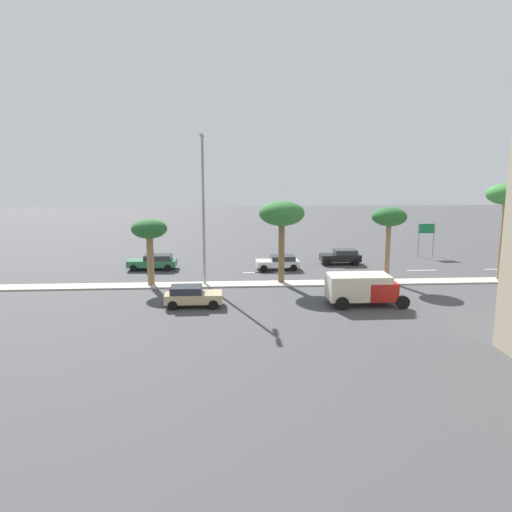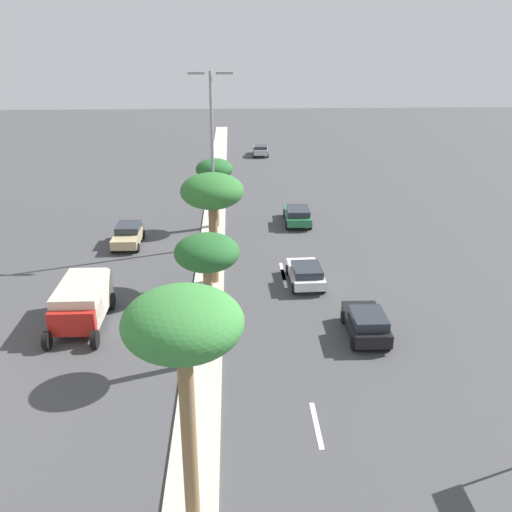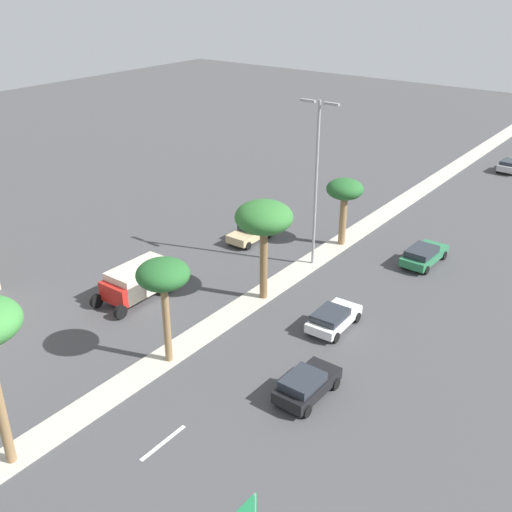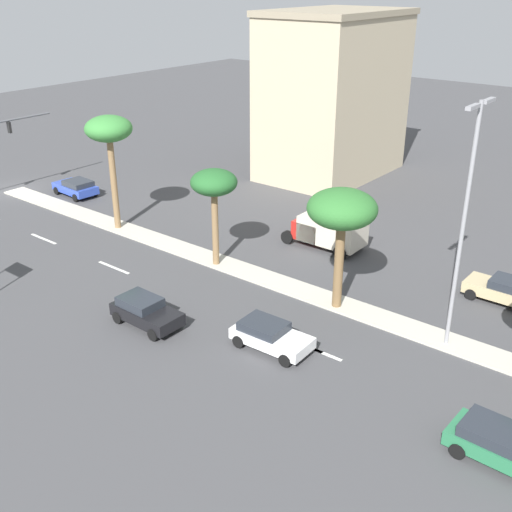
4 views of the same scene
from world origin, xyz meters
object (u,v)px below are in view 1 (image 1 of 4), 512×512
(sedan_tan_leading, at_px, (192,296))
(sedan_black_far, at_px, (341,256))
(directional_road_sign, at_px, (426,232))
(palm_tree_leading, at_px, (506,197))
(palm_tree_right, at_px, (282,215))
(box_truck, at_px, (364,288))
(palm_tree_inboard, at_px, (149,232))
(palm_tree_far, at_px, (389,219))
(sedan_green_inboard, at_px, (154,262))
(sedan_white_outboard, at_px, (279,262))
(street_lamp_mid, at_px, (203,199))

(sedan_tan_leading, bearing_deg, sedan_black_far, -44.35)
(directional_road_sign, relative_size, sedan_tan_leading, 0.90)
(palm_tree_leading, distance_m, palm_tree_right, 18.48)
(sedan_black_far, distance_m, box_truck, 14.55)
(palm_tree_leading, distance_m, palm_tree_inboard, 29.06)
(palm_tree_far, distance_m, box_truck, 8.75)
(palm_tree_right, relative_size, palm_tree_inboard, 1.26)
(sedan_green_inboard, height_order, sedan_white_outboard, sedan_green_inboard)
(directional_road_sign, bearing_deg, palm_tree_inboard, 112.89)
(palm_tree_inboard, xyz_separation_m, sedan_white_outboard, (5.65, -10.93, -3.69))
(palm_tree_right, xyz_separation_m, sedan_black_far, (7.71, -6.83, -4.85))
(palm_tree_inboard, height_order, sedan_white_outboard, palm_tree_inboard)
(palm_tree_right, bearing_deg, street_lamp_mid, 91.17)
(sedan_tan_leading, relative_size, sedan_black_far, 1.00)
(palm_tree_leading, relative_size, palm_tree_inboard, 1.52)
(directional_road_sign, bearing_deg, sedan_tan_leading, 126.77)
(palm_tree_right, xyz_separation_m, sedan_tan_leading, (-6.32, 6.89, -4.87))
(street_lamp_mid, bearing_deg, sedan_white_outboard, -49.81)
(sedan_tan_leading, xyz_separation_m, sedan_black_far, (14.03, -13.72, 0.01))
(sedan_black_far, bearing_deg, palm_tree_right, 138.46)
(sedan_black_far, bearing_deg, sedan_tan_leading, 135.65)
(palm_tree_leading, height_order, sedan_black_far, palm_tree_leading)
(directional_road_sign, xyz_separation_m, street_lamp_mid, (-11.51, 23.04, 4.32))
(sedan_white_outboard, bearing_deg, directional_road_sign, -70.23)
(street_lamp_mid, bearing_deg, palm_tree_right, -88.83)
(sedan_green_inboard, bearing_deg, sedan_tan_leading, -161.16)
(palm_tree_leading, xyz_separation_m, sedan_white_outboard, (5.68, 18.01, -6.27))
(palm_tree_right, bearing_deg, directional_road_sign, -55.89)
(palm_tree_leading, height_order, sedan_white_outboard, palm_tree_leading)
(directional_road_sign, height_order, sedan_white_outboard, directional_road_sign)
(directional_road_sign, relative_size, sedan_green_inboard, 0.77)
(palm_tree_right, height_order, sedan_black_far, palm_tree_right)
(sedan_tan_leading, distance_m, sedan_white_outboard, 13.88)
(street_lamp_mid, bearing_deg, box_truck, -120.47)
(directional_road_sign, distance_m, sedan_tan_leading, 29.63)
(street_lamp_mid, relative_size, sedan_black_far, 3.04)
(sedan_black_far, bearing_deg, sedan_white_outboard, 109.08)
(palm_tree_inboard, height_order, box_truck, palm_tree_inboard)
(street_lamp_mid, xyz_separation_m, sedan_black_far, (7.84, -13.07, -6.13))
(palm_tree_far, xyz_separation_m, palm_tree_inboard, (-0.18, 19.33, -0.86))
(palm_tree_far, distance_m, palm_tree_right, 8.81)
(directional_road_sign, height_order, palm_tree_leading, palm_tree_leading)
(palm_tree_leading, bearing_deg, palm_tree_inboard, 89.94)
(street_lamp_mid, height_order, sedan_white_outboard, street_lamp_mid)
(palm_tree_leading, relative_size, sedan_green_inboard, 1.78)
(box_truck, bearing_deg, palm_tree_far, -29.82)
(palm_tree_right, distance_m, box_truck, 9.43)
(street_lamp_mid, distance_m, sedan_tan_leading, 8.75)
(palm_tree_inboard, distance_m, box_truck, 17.10)
(sedan_black_far, xyz_separation_m, box_truck, (-14.42, 1.88, 0.44))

